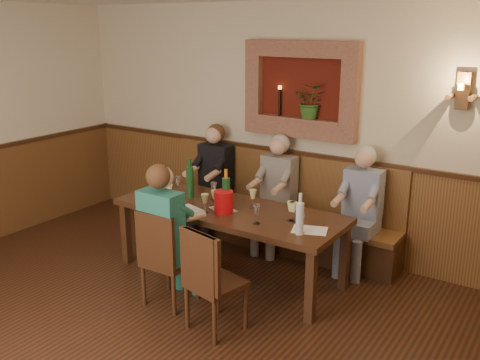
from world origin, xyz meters
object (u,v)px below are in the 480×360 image
(chair_near_right, at_px, (215,300))
(spittoon_bucket, at_px, (224,202))
(dining_table, at_px, (229,215))
(person_bench_right, at_px, (358,222))
(wine_bottle_green_b, at_px, (190,181))
(chair_near_left, at_px, (169,276))
(person_chair_front, at_px, (169,247))
(person_bench_mid, at_px, (275,204))
(wine_bottle_green_a, at_px, (226,193))
(water_bottle, at_px, (300,218))
(person_bench_left, at_px, (212,190))
(bench, at_px, (275,220))

(chair_near_right, bearing_deg, spittoon_bucket, 132.10)
(dining_table, xyz_separation_m, chair_near_right, (0.48, -0.92, -0.40))
(person_bench_right, distance_m, spittoon_bucket, 1.46)
(wine_bottle_green_b, bearing_deg, chair_near_left, -64.31)
(person_chair_front, bearing_deg, person_bench_mid, 83.10)
(wine_bottle_green_a, xyz_separation_m, water_bottle, (0.91, -0.16, -0.02))
(chair_near_right, relative_size, wine_bottle_green_a, 2.23)
(person_bench_mid, bearing_deg, person_bench_left, -179.94)
(dining_table, distance_m, person_bench_mid, 0.85)
(chair_near_left, bearing_deg, person_chair_front, 90.96)
(person_bench_left, height_order, wine_bottle_green_a, person_bench_left)
(wine_bottle_green_a, bearing_deg, wine_bottle_green_b, 167.39)
(person_bench_left, relative_size, person_bench_right, 1.03)
(spittoon_bucket, height_order, wine_bottle_green_b, wine_bottle_green_b)
(person_chair_front, relative_size, wine_bottle_green_a, 3.26)
(person_bench_mid, height_order, person_chair_front, person_chair_front)
(dining_table, bearing_deg, chair_near_right, -62.36)
(dining_table, bearing_deg, water_bottle, -14.03)
(person_bench_right, xyz_separation_m, spittoon_bucket, (-1.04, -0.98, 0.30))
(chair_near_left, height_order, person_bench_left, person_bench_left)
(chair_near_right, xyz_separation_m, spittoon_bucket, (-0.45, 0.78, 0.58))
(wine_bottle_green_b, bearing_deg, person_bench_right, 25.88)
(chair_near_left, relative_size, chair_near_right, 1.00)
(chair_near_right, xyz_separation_m, wine_bottle_green_a, (-0.47, 0.85, 0.65))
(chair_near_left, bearing_deg, wine_bottle_green_b, 113.86)
(person_bench_right, height_order, spittoon_bucket, person_bench_right)
(person_bench_left, relative_size, person_bench_mid, 1.02)
(person_bench_right, height_order, water_bottle, person_bench_right)
(person_bench_mid, height_order, wine_bottle_green_b, person_bench_mid)
(person_bench_left, xyz_separation_m, person_bench_mid, (0.90, 0.00, -0.01))
(wine_bottle_green_a, bearing_deg, dining_table, 99.63)
(dining_table, xyz_separation_m, wine_bottle_green_b, (-0.55, 0.06, 0.25))
(person_bench_right, height_order, wine_bottle_green_b, person_bench_right)
(chair_near_right, bearing_deg, person_bench_right, 83.78)
(person_bench_right, bearing_deg, person_bench_left, -179.96)
(person_bench_mid, relative_size, wine_bottle_green_a, 3.21)
(chair_near_right, relative_size, water_bottle, 2.49)
(wine_bottle_green_a, bearing_deg, person_chair_front, -102.03)
(person_bench_left, bearing_deg, chair_near_left, -66.73)
(bench, relative_size, wine_bottle_green_b, 7.04)
(bench, relative_size, person_chair_front, 2.17)
(person_bench_left, relative_size, person_chair_front, 1.00)
(bench, distance_m, person_bench_right, 1.09)
(person_bench_left, bearing_deg, water_bottle, -31.25)
(chair_near_right, relative_size, spittoon_bucket, 4.30)
(bench, xyz_separation_m, person_bench_left, (-0.84, -0.10, 0.24))
(dining_table, height_order, wine_bottle_green_a, wine_bottle_green_a)
(chair_near_left, height_order, spittoon_bucket, spittoon_bucket)
(chair_near_left, relative_size, water_bottle, 2.49)
(chair_near_right, xyz_separation_m, wine_bottle_green_b, (-1.03, 0.98, 0.65))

